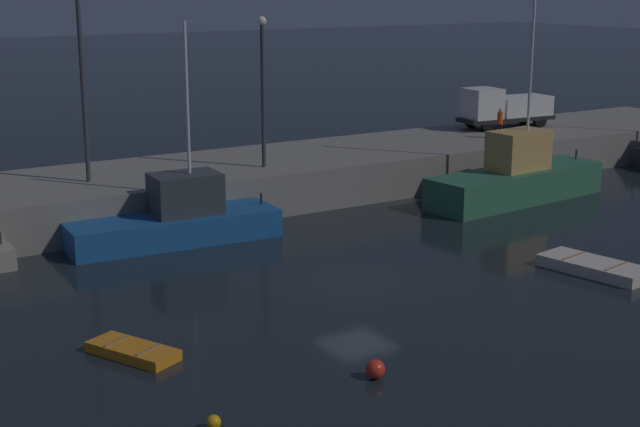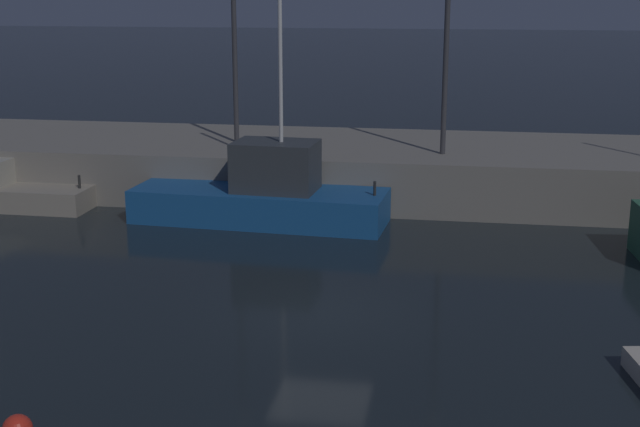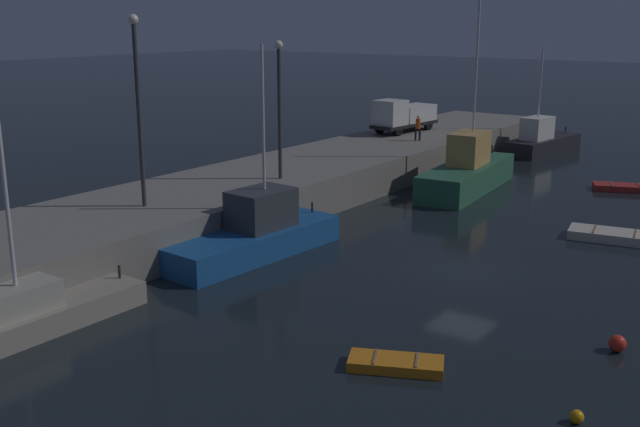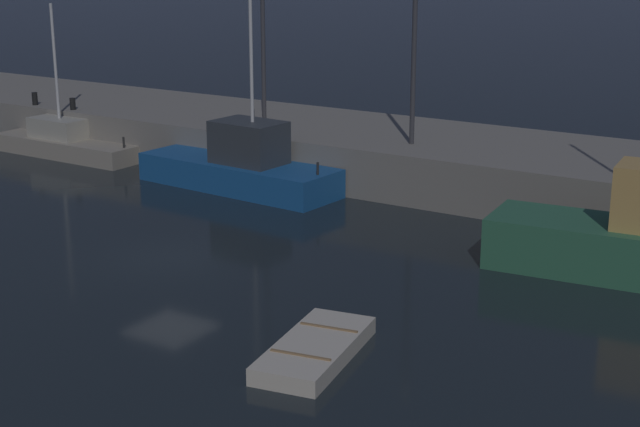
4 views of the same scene
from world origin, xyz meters
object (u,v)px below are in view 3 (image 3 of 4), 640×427
Objects in this scene: fishing_boat_blue at (28,315)px; dinghy_red_small at (625,188)px; fishing_boat_orange at (255,234)px; fishing_trawler_red at (467,172)px; lamp_post_east at (279,98)px; fishing_trawler_green at (542,141)px; mooring_buoy_mid at (617,343)px; utility_truck at (403,115)px; rowboat_white_mid at (396,364)px; dinghy_orange_near at (614,236)px; dockworker at (418,126)px; lamp_post_west at (138,98)px; mooring_buoy_near at (577,417)px.

fishing_boat_blue is 2.06× the size of dinghy_red_small.
fishing_boat_orange is (11.04, -0.58, 0.34)m from fishing_boat_blue.
fishing_boat_orange is at bearing 173.15° from fishing_trawler_red.
fishing_boat_orange is at bearing 156.54° from dinghy_red_small.
fishing_trawler_green is at bearing -9.72° from lamp_post_east.
fishing_trawler_green reaches higher than mooring_buoy_mid.
fishing_boat_blue is 36.17m from utility_truck.
rowboat_white_mid is at bearing 135.30° from mooring_buoy_mid.
dockworker reaches higher than dinghy_orange_near.
dinghy_orange_near is 1.11× the size of dinghy_red_small.
fishing_trawler_green reaches higher than fishing_boat_blue.
rowboat_white_mid is 0.36× the size of lamp_post_west.
mooring_buoy_mid is 0.09× the size of utility_truck.
dockworker is at bearing 58.58° from dinghy_orange_near.
mooring_buoy_near is (-39.21, -15.15, -0.77)m from fishing_trawler_green.
utility_truck is at bearing 56.00° from dinghy_orange_near.
dinghy_orange_near is 1.42× the size of rowboat_white_mid.
mooring_buoy_mid is (10.09, -16.56, -0.36)m from fishing_boat_blue.
dinghy_orange_near is 17.99m from rowboat_white_mid.
fishing_trawler_green is 4.76× the size of dockworker.
mooring_buoy_mid is at bearing -110.09° from lamp_post_east.
dinghy_red_small is 30.10m from lamp_post_west.
lamp_post_west is (-2.18, 4.69, 5.96)m from fishing_boat_orange.
dockworker is (-2.94, -2.85, -0.25)m from utility_truck.
fishing_trawler_green is at bearing 27.94° from dinghy_orange_near.
lamp_post_west is (8.86, 4.11, 6.30)m from fishing_boat_blue.
lamp_post_west reaches higher than rowboat_white_mid.
fishing_trawler_red is 2.91× the size of dinghy_red_small.
utility_truck is at bearing 138.24° from fishing_trawler_green.
rowboat_white_mid is at bearing -130.69° from lamp_post_east.
fishing_trawler_green is at bearing 21.12° from mooring_buoy_near.
mooring_buoy_near is 38.33m from utility_truck.
fishing_trawler_green is 24.14m from dinghy_orange_near.
fishing_trawler_green is at bearing -41.76° from utility_truck.
fishing_trawler_green is at bearing -9.45° from lamp_post_west.
fishing_trawler_green reaches higher than dinghy_orange_near.
mooring_buoy_near is 24.04m from lamp_post_east.
fishing_trawler_green is at bearing 3.42° from fishing_trawler_red.
fishing_trawler_green is 42.05m from mooring_buoy_near.
lamp_post_west reaches higher than lamp_post_east.
fishing_trawler_green reaches higher than rowboat_white_mid.
dinghy_red_small is (29.31, 0.80, 0.03)m from rowboat_white_mid.
fishing_trawler_green is 36.26m from lamp_post_west.
rowboat_white_mid is 0.49× the size of utility_truck.
mooring_buoy_near reaches higher than rowboat_white_mid.
utility_truck is (18.40, 3.01, -2.99)m from lamp_post_east.
mooring_buoy_mid is 0.07× the size of lamp_post_west.
rowboat_white_mid is 35.37m from utility_truck.
lamp_post_west reaches higher than fishing_boat_orange.
fishing_boat_orange is at bearing 60.53° from rowboat_white_mid.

